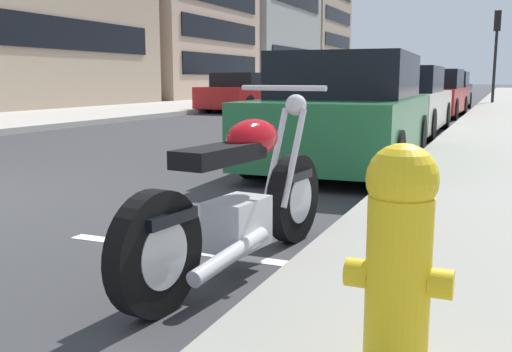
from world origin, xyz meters
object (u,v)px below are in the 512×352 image
at_px(crossing_truck, 417,83).
at_px(car_opposite_curb, 247,93).
at_px(parked_car_far_down_curb, 399,103).
at_px(traffic_signal_near_corner, 497,36).
at_px(parked_car_across_street, 431,95).
at_px(fire_hydrant, 399,255).
at_px(parked_car_at_intersection, 347,113).
at_px(parked_motorcycle, 240,202).
at_px(parked_car_mid_block, 444,91).

xyz_separation_m(crossing_truck, car_opposite_curb, (-18.40, 3.44, -0.23)).
distance_m(parked_car_far_down_curb, traffic_signal_near_corner, 15.25).
relative_size(parked_car_far_down_curb, traffic_signal_near_corner, 1.19).
bearing_deg(traffic_signal_near_corner, parked_car_across_street, 169.85).
bearing_deg(fire_hydrant, parked_car_at_intersection, 16.07).
height_order(parked_motorcycle, traffic_signal_near_corner, traffic_signal_near_corner).
bearing_deg(parked_car_far_down_curb, parked_motorcycle, -176.34).
bearing_deg(parked_car_mid_block, traffic_signal_near_corner, -24.28).
height_order(parked_motorcycle, car_opposite_curb, car_opposite_curb).
bearing_deg(parked_car_mid_block, parked_motorcycle, -177.96).
relative_size(crossing_truck, car_opposite_curb, 1.11).
bearing_deg(parked_car_at_intersection, traffic_signal_near_corner, -6.28).
bearing_deg(fire_hydrant, parked_car_far_down_curb, 9.51).
bearing_deg(parked_car_far_down_curb, parked_car_mid_block, 0.42).
xyz_separation_m(parked_car_mid_block, crossing_truck, (13.95, 2.96, 0.21)).
xyz_separation_m(parked_car_far_down_curb, parked_car_mid_block, (11.20, 0.14, 0.02)).
height_order(parked_car_at_intersection, traffic_signal_near_corner, traffic_signal_near_corner).
bearing_deg(parked_motorcycle, parked_car_across_street, 9.23).
height_order(parked_car_at_intersection, car_opposite_curb, parked_car_at_intersection).
xyz_separation_m(parked_car_at_intersection, parked_car_across_street, (11.09, 0.19, -0.03)).
distance_m(crossing_truck, fire_hydrant, 36.17).
distance_m(parked_car_at_intersection, parked_car_far_down_curb, 5.00).
height_order(parked_car_at_intersection, parked_car_mid_block, parked_car_at_intersection).
height_order(parked_car_across_street, car_opposite_curb, parked_car_across_street).
bearing_deg(fire_hydrant, parked_car_mid_block, 5.05).
bearing_deg(parked_car_far_down_curb, parked_car_across_street, 0.06).
xyz_separation_m(parked_car_far_down_curb, crossing_truck, (25.14, 3.11, 0.23)).
bearing_deg(car_opposite_curb, parked_car_far_down_curb, 48.56).
distance_m(parked_car_across_street, traffic_signal_near_corner, 9.34).
distance_m(parked_motorcycle, crossing_truck, 34.87).
relative_size(parked_motorcycle, traffic_signal_near_corner, 0.55).
distance_m(car_opposite_curb, traffic_signal_near_corner, 11.79).
bearing_deg(fire_hydrant, crossing_truck, 7.78).
xyz_separation_m(parked_motorcycle, parked_car_mid_block, (20.72, 0.81, 0.26)).
relative_size(parked_car_mid_block, fire_hydrant, 5.38).
distance_m(parked_car_mid_block, fire_hydrant, 21.97).
bearing_deg(car_opposite_curb, parked_car_mid_block, 129.28).
relative_size(car_opposite_curb, fire_hydrant, 5.68).
height_order(parked_motorcycle, parked_car_across_street, parked_car_across_street).
bearing_deg(parked_car_at_intersection, fire_hydrant, -166.20).
bearing_deg(parked_car_across_street, parked_motorcycle, -175.77).
relative_size(car_opposite_curb, traffic_signal_near_corner, 1.17).
bearing_deg(crossing_truck, parked_car_mid_block, 98.83).
bearing_deg(crossing_truck, fire_hydrant, 94.63).
bearing_deg(parked_motorcycle, parked_car_mid_block, 8.88).
bearing_deg(parked_car_across_street, parked_car_at_intersection, -177.35).
height_order(parked_motorcycle, fire_hydrant, parked_motorcycle).
bearing_deg(car_opposite_curb, parked_car_at_intersection, 34.11).
distance_m(crossing_truck, car_opposite_curb, 18.72).
xyz_separation_m(parked_car_at_intersection, traffic_signal_near_corner, (20.00, -1.40, 2.26)).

